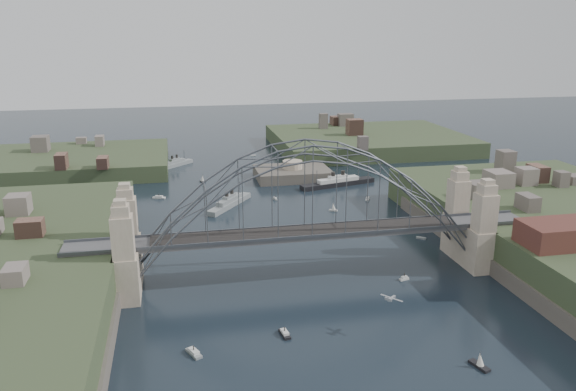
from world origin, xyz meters
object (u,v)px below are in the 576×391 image
(naval_cruiser_near, at_px, (230,203))
(naval_cruiser_far, at_px, (175,164))
(bridge, at_px, (308,211))
(ocean_liner, at_px, (338,183))
(fort_island, at_px, (292,179))

(naval_cruiser_near, bearing_deg, naval_cruiser_far, 105.31)
(bridge, bearing_deg, naval_cruiser_far, 103.76)
(naval_cruiser_near, height_order, ocean_liner, ocean_liner)
(ocean_liner, bearing_deg, naval_cruiser_far, 143.36)
(bridge, xyz_separation_m, naval_cruiser_far, (-22.73, 92.85, -11.53))
(bridge, height_order, naval_cruiser_far, bridge)
(naval_cruiser_far, distance_m, ocean_liner, 57.02)
(bridge, xyz_separation_m, naval_cruiser_near, (-9.65, 45.05, -11.45))
(bridge, bearing_deg, fort_island, 80.27)
(naval_cruiser_far, bearing_deg, fort_island, -33.34)
(naval_cruiser_far, bearing_deg, bridge, -76.24)
(fort_island, xyz_separation_m, ocean_liner, (11.02, -11.17, 1.23))
(bridge, xyz_separation_m, ocean_liner, (23.02, 58.83, -11.43))
(fort_island, height_order, naval_cruiser_far, fort_island)
(naval_cruiser_far, height_order, ocean_liner, ocean_liner)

